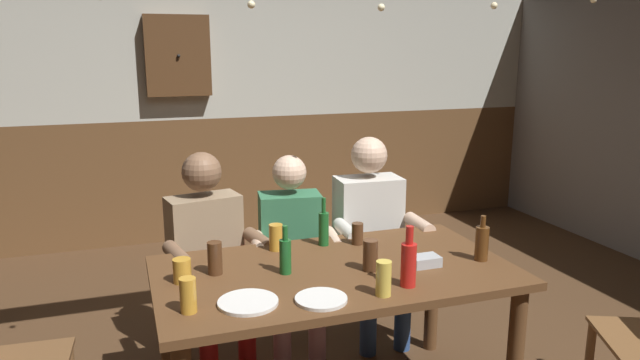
{
  "coord_description": "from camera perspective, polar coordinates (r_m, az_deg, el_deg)",
  "views": [
    {
      "loc": [
        -0.93,
        -2.63,
        1.81
      ],
      "look_at": [
        0.0,
        0.08,
        1.15
      ],
      "focal_mm": 33.02,
      "sensor_mm": 36.0,
      "label": 1
    }
  ],
  "objects": [
    {
      "name": "bottle_1",
      "position": [
        2.78,
        -3.38,
        -7.25
      ],
      "size": [
        0.06,
        0.06,
        0.23
      ],
      "color": "#195923",
      "rests_on": "dining_table"
    },
    {
      "name": "pint_glass_0",
      "position": [
        2.56,
        6.18,
        -9.46
      ],
      "size": [
        0.07,
        0.07,
        0.15
      ],
      "primitive_type": "cylinder",
      "color": "#E5C64C",
      "rests_on": "dining_table"
    },
    {
      "name": "wall_dart_cabinet",
      "position": [
        5.42,
        -13.62,
        11.63
      ],
      "size": [
        0.56,
        0.15,
        0.7
      ],
      "color": "brown"
    },
    {
      "name": "dining_table",
      "position": [
        2.9,
        1.42,
        -10.5
      ],
      "size": [
        1.71,
        0.95,
        0.76
      ],
      "color": "brown",
      "rests_on": "ground_plane"
    },
    {
      "name": "plate_0",
      "position": [
        2.52,
        0.11,
        -11.47
      ],
      "size": [
        0.22,
        0.22,
        0.01
      ],
      "primitive_type": "cylinder",
      "color": "white",
      "rests_on": "dining_table"
    },
    {
      "name": "condiment_caddy",
      "position": [
        2.93,
        10.14,
        -7.73
      ],
      "size": [
        0.14,
        0.1,
        0.05
      ],
      "primitive_type": "cube",
      "color": "#B2B7BC",
      "rests_on": "dining_table"
    },
    {
      "name": "bottle_3",
      "position": [
        3.05,
        15.41,
        -5.87
      ],
      "size": [
        0.07,
        0.07,
        0.23
      ],
      "color": "#593314",
      "rests_on": "dining_table"
    },
    {
      "name": "bottle_2",
      "position": [
        3.15,
        0.36,
        -4.61
      ],
      "size": [
        0.06,
        0.06,
        0.26
      ],
      "color": "#195923",
      "rests_on": "dining_table"
    },
    {
      "name": "back_wall_upper",
      "position": [
        5.6,
        -9.63,
        11.99
      ],
      "size": [
        6.47,
        0.12,
        1.18
      ],
      "primitive_type": "cube",
      "color": "beige"
    },
    {
      "name": "pint_glass_1",
      "position": [
        3.1,
        -4.29,
        -5.56
      ],
      "size": [
        0.07,
        0.07,
        0.14
      ],
      "primitive_type": "cylinder",
      "color": "gold",
      "rests_on": "dining_table"
    },
    {
      "name": "back_wall_wainscot",
      "position": [
        5.74,
        -9.19,
        0.32
      ],
      "size": [
        6.47,
        0.12,
        1.15
      ],
      "primitive_type": "cube",
      "color": "brown",
      "rests_on": "ground_plane"
    },
    {
      "name": "plate_1",
      "position": [
        2.51,
        -6.99,
        -11.68
      ],
      "size": [
        0.25,
        0.25,
        0.01
      ],
      "primitive_type": "cylinder",
      "color": "white",
      "rests_on": "dining_table"
    },
    {
      "name": "pint_glass_3",
      "position": [
        2.46,
        -12.67,
        -10.84
      ],
      "size": [
        0.07,
        0.07,
        0.15
      ],
      "primitive_type": "cylinder",
      "color": "gold",
      "rests_on": "dining_table"
    },
    {
      "name": "person_0",
      "position": [
        3.42,
        -10.72,
        -6.53
      ],
      "size": [
        0.59,
        0.57,
        1.23
      ],
      "rotation": [
        0.0,
        0.0,
        3.33
      ],
      "color": "#997F60",
      "rests_on": "ground_plane"
    },
    {
      "name": "person_2",
      "position": [
        3.69,
        4.99,
        -4.62
      ],
      "size": [
        0.56,
        0.54,
        1.26
      ],
      "rotation": [
        0.0,
        0.0,
        3.09
      ],
      "color": "silver",
      "rests_on": "ground_plane"
    },
    {
      "name": "bottle_0",
      "position": [
        2.66,
        8.58,
        -7.9
      ],
      "size": [
        0.07,
        0.07,
        0.28
      ],
      "color": "red",
      "rests_on": "dining_table"
    },
    {
      "name": "pint_glass_6",
      "position": [
        3.18,
        3.64,
        -5.21
      ],
      "size": [
        0.06,
        0.06,
        0.12
      ],
      "primitive_type": "cylinder",
      "color": "#4C2D19",
      "rests_on": "dining_table"
    },
    {
      "name": "person_1",
      "position": [
        3.51,
        -2.72,
        -6.41
      ],
      "size": [
        0.54,
        0.56,
        1.18
      ],
      "rotation": [
        0.0,
        0.0,
        3.0
      ],
      "color": "#33724C",
      "rests_on": "ground_plane"
    },
    {
      "name": "pint_glass_4",
      "position": [
        2.81,
        -10.16,
        -7.46
      ],
      "size": [
        0.07,
        0.07,
        0.16
      ],
      "primitive_type": "cylinder",
      "color": "#4C2D19",
      "rests_on": "dining_table"
    },
    {
      "name": "pint_glass_2",
      "position": [
        2.82,
        4.9,
        -7.29
      ],
      "size": [
        0.07,
        0.07,
        0.15
      ],
      "primitive_type": "cylinder",
      "color": "#4C2D19",
      "rests_on": "dining_table"
    },
    {
      "name": "pint_glass_5",
      "position": [
        2.76,
        -13.22,
        -8.55
      ],
      "size": [
        0.08,
        0.08,
        0.11
      ],
      "primitive_type": "cylinder",
      "color": "gold",
      "rests_on": "dining_table"
    }
  ]
}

